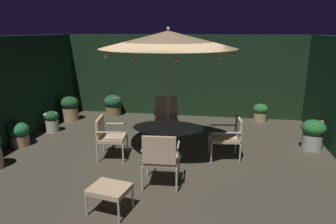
% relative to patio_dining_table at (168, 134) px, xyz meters
% --- Properties ---
extents(ground_plane, '(8.12, 7.72, 0.02)m').
position_rel_patio_dining_table_xyz_m(ground_plane, '(-0.12, -0.11, -0.55)').
color(ground_plane, '#4C4637').
extents(hedge_backdrop_rear, '(8.12, 0.30, 2.60)m').
position_rel_patio_dining_table_xyz_m(hedge_backdrop_rear, '(-0.12, 3.60, 0.76)').
color(hedge_backdrop_rear, '#1A311A').
rests_on(hedge_backdrop_rear, ground_plane).
extents(patio_dining_table, '(1.54, 1.07, 0.71)m').
position_rel_patio_dining_table_xyz_m(patio_dining_table, '(0.00, 0.00, 0.00)').
color(patio_dining_table, beige).
rests_on(patio_dining_table, ground_plane).
extents(patio_umbrella, '(2.80, 2.80, 2.79)m').
position_rel_patio_dining_table_xyz_m(patio_umbrella, '(-0.00, -0.00, 2.00)').
color(patio_umbrella, beige).
rests_on(patio_umbrella, ground_plane).
extents(patio_chair_north, '(0.67, 0.63, 1.02)m').
position_rel_patio_dining_table_xyz_m(patio_chair_north, '(0.08, -1.33, 0.06)').
color(patio_chair_north, beige).
rests_on(patio_chair_north, ground_plane).
extents(patio_chair_northeast, '(0.70, 0.64, 0.92)m').
position_rel_patio_dining_table_xyz_m(patio_chair_northeast, '(1.31, 0.17, -0.00)').
color(patio_chair_northeast, silver).
rests_on(patio_chair_northeast, ground_plane).
extents(patio_chair_east, '(0.73, 0.68, 1.06)m').
position_rel_patio_dining_table_xyz_m(patio_chair_east, '(-0.26, 1.31, 0.07)').
color(patio_chair_east, beige).
rests_on(patio_chair_east, ground_plane).
extents(patio_chair_southeast, '(0.67, 0.72, 0.90)m').
position_rel_patio_dining_table_xyz_m(patio_chair_southeast, '(-1.31, -0.19, -0.01)').
color(patio_chair_southeast, beige).
rests_on(patio_chair_southeast, ground_plane).
extents(ottoman_footrest, '(0.67, 0.58, 0.42)m').
position_rel_patio_dining_table_xyz_m(ottoman_footrest, '(-0.55, -2.20, -0.17)').
color(ottoman_footrest, beige).
rests_on(ottoman_footrest, ground_plane).
extents(potted_plant_back_center, '(0.50, 0.50, 0.58)m').
position_rel_patio_dining_table_xyz_m(potted_plant_back_center, '(-3.69, 0.10, -0.23)').
color(potted_plant_back_center, tan).
rests_on(potted_plant_back_center, ground_plane).
extents(potted_plant_back_right, '(0.45, 0.45, 0.55)m').
position_rel_patio_dining_table_xyz_m(potted_plant_back_right, '(2.35, 3.18, -0.25)').
color(potted_plant_back_right, tan).
rests_on(potted_plant_back_right, ground_plane).
extents(potted_plant_right_near, '(0.40, 0.40, 0.58)m').
position_rel_patio_dining_table_xyz_m(potted_plant_right_near, '(-3.46, 1.21, -0.22)').
color(potted_plant_right_near, beige).
rests_on(potted_plant_right_near, ground_plane).
extents(potted_plant_front_corner, '(0.60, 0.60, 0.67)m').
position_rel_patio_dining_table_xyz_m(potted_plant_front_corner, '(-2.36, 3.12, -0.18)').
color(potted_plant_front_corner, olive).
rests_on(potted_plant_front_corner, ground_plane).
extents(potted_plant_right_far, '(0.56, 0.56, 0.74)m').
position_rel_patio_dining_table_xyz_m(potted_plant_right_far, '(-3.50, 2.35, -0.14)').
color(potted_plant_right_far, tan).
rests_on(potted_plant_right_far, ground_plane).
extents(potted_plant_left_near, '(0.55, 0.55, 0.72)m').
position_rel_patio_dining_table_xyz_m(potted_plant_left_near, '(3.27, 1.02, -0.15)').
color(potted_plant_left_near, beige).
rests_on(potted_plant_left_near, ground_plane).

